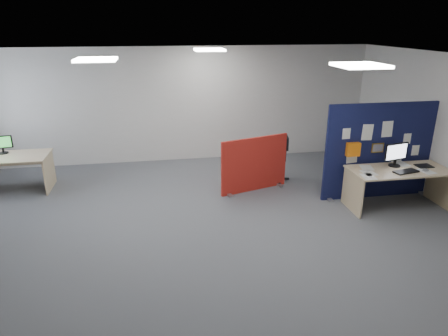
{
  "coord_description": "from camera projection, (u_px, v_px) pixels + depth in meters",
  "views": [
    {
      "loc": [
        -0.65,
        -5.94,
        3.19
      ],
      "look_at": [
        0.37,
        -0.02,
        1.0
      ],
      "focal_mm": 32.0,
      "sensor_mm": 36.0,
      "label": 1
    }
  ],
  "objects": [
    {
      "name": "desk_papers",
      "position": [
        387.0,
        170.0,
        7.07
      ],
      "size": [
        1.38,
        0.82,
        0.0
      ],
      "color": "white",
      "rests_on": "main_desk"
    },
    {
      "name": "paper_tray",
      "position": [
        424.0,
        166.0,
        7.27
      ],
      "size": [
        0.28,
        0.22,
        0.01
      ],
      "primitive_type": "cube",
      "rotation": [
        0.0,
        0.0,
        -0.0
      ],
      "color": "black",
      "rests_on": "main_desk"
    },
    {
      "name": "red_divider",
      "position": [
        254.0,
        165.0,
        7.92
      ],
      "size": [
        1.42,
        0.48,
        1.1
      ],
      "rotation": [
        0.0,
        0.0,
        0.3
      ],
      "color": "#AE1617",
      "rests_on": "floor"
    },
    {
      "name": "monitor_main",
      "position": [
        396.0,
        154.0,
        7.2
      ],
      "size": [
        0.49,
        0.21,
        0.43
      ],
      "rotation": [
        0.0,
        0.0,
        0.23
      ],
      "color": "black",
      "rests_on": "main_desk"
    },
    {
      "name": "ceiling",
      "position": [
        199.0,
        59.0,
        5.77
      ],
      "size": [
        9.0,
        7.0,
        0.02
      ],
      "primitive_type": "cube",
      "color": "white",
      "rests_on": "wall_back"
    },
    {
      "name": "main_desk",
      "position": [
        397.0,
        177.0,
        7.21
      ],
      "size": [
        1.78,
        0.79,
        0.73
      ],
      "color": "tan",
      "rests_on": "floor"
    },
    {
      "name": "floor",
      "position": [
        202.0,
        225.0,
        6.7
      ],
      "size": [
        9.0,
        9.0,
        0.0
      ],
      "primitive_type": "plane",
      "color": "#54575C",
      "rests_on": "ground"
    },
    {
      "name": "mouse",
      "position": [
        425.0,
        170.0,
        7.03
      ],
      "size": [
        0.11,
        0.09,
        0.03
      ],
      "primitive_type": "cube",
      "rotation": [
        0.0,
        0.0,
        0.29
      ],
      "color": "#9D9DA2",
      "rests_on": "main_desk"
    },
    {
      "name": "ceiling_lights",
      "position": [
        215.0,
        57.0,
        6.45
      ],
      "size": [
        4.1,
        4.1,
        0.04
      ],
      "color": "white",
      "rests_on": "ceiling"
    },
    {
      "name": "monitor_second",
      "position": [
        2.0,
        144.0,
        7.92
      ],
      "size": [
        0.4,
        0.18,
        0.36
      ],
      "rotation": [
        0.0,
        0.0,
        0.15
      ],
      "color": "black",
      "rests_on": "second_desk"
    },
    {
      "name": "second_desk",
      "position": [
        4.0,
        164.0,
        7.9
      ],
      "size": [
        1.71,
        0.86,
        0.73
      ],
      "color": "tan",
      "rests_on": "floor"
    },
    {
      "name": "office_chair",
      "position": [
        279.0,
        156.0,
        8.42
      ],
      "size": [
        0.63,
        0.62,
        0.96
      ],
      "rotation": [
        0.0,
        0.0,
        -0.21
      ],
      "color": "black",
      "rests_on": "floor"
    },
    {
      "name": "wall_back",
      "position": [
        184.0,
        105.0,
        9.48
      ],
      "size": [
        9.0,
        0.02,
        2.7
      ],
      "primitive_type": "cube",
      "color": "silver",
      "rests_on": "floor"
    },
    {
      "name": "navy_divider",
      "position": [
        380.0,
        151.0,
        7.5
      ],
      "size": [
        2.23,
        0.3,
        1.84
      ],
      "color": "black",
      "rests_on": "floor"
    },
    {
      "name": "keyboard",
      "position": [
        406.0,
        172.0,
        6.98
      ],
      "size": [
        0.48,
        0.27,
        0.02
      ],
      "primitive_type": "cube",
      "rotation": [
        0.0,
        0.0,
        0.21
      ],
      "color": "black",
      "rests_on": "main_desk"
    },
    {
      "name": "wall_front",
      "position": [
        254.0,
        283.0,
        2.99
      ],
      "size": [
        9.0,
        0.02,
        2.7
      ],
      "primitive_type": "cube",
      "color": "silver",
      "rests_on": "floor"
    }
  ]
}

